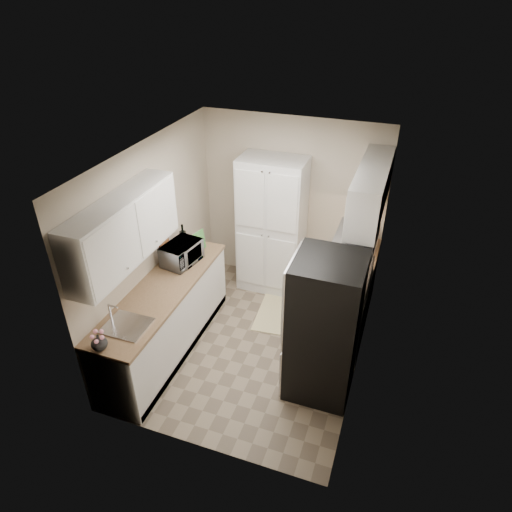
% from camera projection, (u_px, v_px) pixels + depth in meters
% --- Properties ---
extents(ground, '(3.20, 3.20, 0.00)m').
position_uv_depth(ground, '(254.00, 343.00, 5.87)').
color(ground, '#7A6B56').
rests_on(ground, ground).
extents(room_shell, '(2.64, 3.24, 2.52)m').
position_uv_depth(room_shell, '(252.00, 232.00, 5.01)').
color(room_shell, beige).
rests_on(room_shell, ground).
extents(pantry_cabinet, '(0.90, 0.55, 2.00)m').
position_uv_depth(pantry_cabinet, '(272.00, 226.00, 6.45)').
color(pantry_cabinet, silver).
rests_on(pantry_cabinet, ground).
extents(base_cabinet_left, '(0.60, 2.30, 0.88)m').
position_uv_depth(base_cabinet_left, '(166.00, 320.00, 5.57)').
color(base_cabinet_left, silver).
rests_on(base_cabinet_left, ground).
extents(countertop_left, '(0.63, 2.33, 0.04)m').
position_uv_depth(countertop_left, '(162.00, 289.00, 5.33)').
color(countertop_left, '#846647').
rests_on(countertop_left, base_cabinet_left).
extents(base_cabinet_right, '(0.60, 0.80, 0.88)m').
position_uv_depth(base_cabinet_right, '(350.00, 279.00, 6.31)').
color(base_cabinet_right, silver).
rests_on(base_cabinet_right, ground).
extents(countertop_right, '(0.63, 0.83, 0.04)m').
position_uv_depth(countertop_right, '(354.00, 251.00, 6.06)').
color(countertop_right, '#846647').
rests_on(countertop_right, base_cabinet_right).
extents(electric_range, '(0.71, 0.78, 1.13)m').
position_uv_depth(electric_range, '(338.00, 311.00, 5.65)').
color(electric_range, '#B7B7BC').
rests_on(electric_range, ground).
extents(refrigerator, '(0.70, 0.72, 1.70)m').
position_uv_depth(refrigerator, '(324.00, 328.00, 4.82)').
color(refrigerator, '#B7B7BC').
rests_on(refrigerator, ground).
extents(microwave, '(0.42, 0.55, 0.28)m').
position_uv_depth(microwave, '(182.00, 253.00, 5.71)').
color(microwave, silver).
rests_on(microwave, countertop_left).
extents(wine_bottle, '(0.09, 0.09, 0.34)m').
position_uv_depth(wine_bottle, '(183.00, 238.00, 5.97)').
color(wine_bottle, black).
rests_on(wine_bottle, countertop_left).
extents(flower_vase, '(0.21, 0.21, 0.17)m').
position_uv_depth(flower_vase, '(99.00, 342.00, 4.42)').
color(flower_vase, silver).
rests_on(flower_vase, countertop_left).
extents(cutting_board, '(0.06, 0.21, 0.27)m').
position_uv_depth(cutting_board, '(199.00, 241.00, 5.98)').
color(cutting_board, '#438E3D').
rests_on(cutting_board, countertop_left).
extents(toaster_oven, '(0.36, 0.43, 0.23)m').
position_uv_depth(toaster_oven, '(361.00, 243.00, 5.99)').
color(toaster_oven, silver).
rests_on(toaster_oven, countertop_right).
extents(fruit_basket, '(0.38, 0.38, 0.12)m').
position_uv_depth(fruit_basket, '(362.00, 231.00, 5.89)').
color(fruit_basket, orange).
rests_on(fruit_basket, toaster_oven).
extents(kitchen_mat, '(0.62, 0.92, 0.01)m').
position_uv_depth(kitchen_mat, '(278.00, 313.00, 6.37)').
color(kitchen_mat, beige).
rests_on(kitchen_mat, ground).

